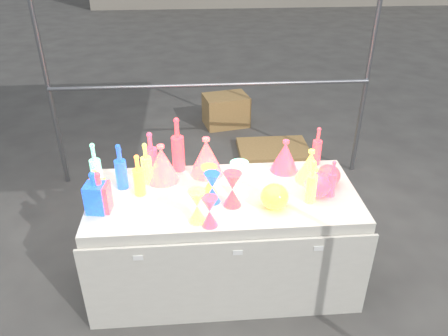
{
  "coord_description": "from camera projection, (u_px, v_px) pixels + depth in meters",
  "views": [
    {
      "loc": [
        -0.19,
        -2.45,
        2.37
      ],
      "look_at": [
        0.0,
        0.0,
        0.95
      ],
      "focal_mm": 35.0,
      "sensor_mm": 36.0,
      "label": 1
    }
  ],
  "objects": [
    {
      "name": "ground",
      "position": [
        224.0,
        276.0,
        3.31
      ],
      "size": [
        80.0,
        80.0,
        0.0
      ],
      "primitive_type": "plane",
      "color": "#5D5B56",
      "rests_on": "ground"
    },
    {
      "name": "display_table",
      "position": [
        224.0,
        238.0,
        3.12
      ],
      "size": [
        1.84,
        0.83,
        0.75
      ],
      "color": "silver",
      "rests_on": "ground"
    },
    {
      "name": "cardboard_box_closed",
      "position": [
        226.0,
        110.0,
        5.62
      ],
      "size": [
        0.62,
        0.5,
        0.4
      ],
      "primitive_type": "cube",
      "rotation": [
        0.0,
        0.0,
        0.21
      ],
      "color": "#AE854E",
      "rests_on": "ground"
    },
    {
      "name": "cardboard_box_flat",
      "position": [
        273.0,
        150.0,
        5.03
      ],
      "size": [
        0.81,
        0.58,
        0.07
      ],
      "primitive_type": "cube",
      "rotation": [
        0.0,
        0.0,
        0.0
      ],
      "color": "#AE854E",
      "rests_on": "ground"
    },
    {
      "name": "bottle_1",
      "position": [
        121.0,
        167.0,
        2.96
      ],
      "size": [
        0.07,
        0.07,
        0.29
      ],
      "primitive_type": null,
      "rotation": [
        0.0,
        0.0,
        0.04
      ],
      "color": "#177E43",
      "rests_on": "display_table"
    },
    {
      "name": "bottle_2",
      "position": [
        178.0,
        144.0,
        3.11
      ],
      "size": [
        0.11,
        0.11,
        0.41
      ],
      "primitive_type": null,
      "rotation": [
        0.0,
        0.0,
        0.25
      ],
      "color": "orange",
      "rests_on": "display_table"
    },
    {
      "name": "bottle_3",
      "position": [
        151.0,
        154.0,
        3.06
      ],
      "size": [
        0.1,
        0.1,
        0.34
      ],
      "primitive_type": null,
      "rotation": [
        0.0,
        0.0,
        -0.15
      ],
      "color": "#1D23AA",
      "rests_on": "display_table"
    },
    {
      "name": "bottle_4",
      "position": [
        146.0,
        163.0,
        2.99
      ],
      "size": [
        0.09,
        0.09,
        0.31
      ],
      "primitive_type": null,
      "rotation": [
        0.0,
        0.0,
        0.2
      ],
      "color": "#136C7C",
      "rests_on": "display_table"
    },
    {
      "name": "bottle_5",
      "position": [
        96.0,
        166.0,
        2.91
      ],
      "size": [
        0.1,
        0.1,
        0.35
      ],
      "primitive_type": null,
      "rotation": [
        0.0,
        0.0,
        0.34
      ],
      "color": "#D32A6B",
      "rests_on": "display_table"
    },
    {
      "name": "bottle_6",
      "position": [
        138.0,
        175.0,
        2.86
      ],
      "size": [
        0.09,
        0.09,
        0.3
      ],
      "primitive_type": null,
      "rotation": [
        0.0,
        0.0,
        0.14
      ],
      "color": "#D81442",
      "rests_on": "display_table"
    },
    {
      "name": "bottle_7",
      "position": [
        120.0,
        166.0,
        2.92
      ],
      "size": [
        0.1,
        0.1,
        0.33
      ],
      "primitive_type": null,
      "rotation": [
        0.0,
        0.0,
        -0.32
      ],
      "color": "#177E43",
      "rests_on": "display_table"
    },
    {
      "name": "decanter_0",
      "position": [
        97.0,
        188.0,
        2.75
      ],
      "size": [
        0.11,
        0.11,
        0.26
      ],
      "primitive_type": null,
      "rotation": [
        0.0,
        0.0,
        -0.01
      ],
      "color": "#D81442",
      "rests_on": "display_table"
    },
    {
      "name": "decanter_1",
      "position": [
        100.0,
        191.0,
        2.71
      ],
      "size": [
        0.12,
        0.12,
        0.28
      ],
      "primitive_type": null,
      "rotation": [
        0.0,
        0.0,
        -0.09
      ],
      "color": "orange",
      "rests_on": "display_table"
    },
    {
      "name": "decanter_2",
      "position": [
        95.0,
        192.0,
        2.7
      ],
      "size": [
        0.14,
        0.14,
        0.28
      ],
      "primitive_type": null,
      "rotation": [
        0.0,
        0.0,
        -0.15
      ],
      "color": "#177E43",
      "rests_on": "display_table"
    },
    {
      "name": "hourglass_0",
      "position": [
        232.0,
        189.0,
        2.77
      ],
      "size": [
        0.13,
        0.13,
        0.24
      ],
      "primitive_type": null,
      "rotation": [
        0.0,
        0.0,
        -0.08
      ],
      "color": "orange",
      "rests_on": "display_table"
    },
    {
      "name": "hourglass_1",
      "position": [
        210.0,
        212.0,
        2.59
      ],
      "size": [
        0.11,
        0.11,
        0.2
      ],
      "primitive_type": null,
      "rotation": [
        0.0,
        0.0,
        -0.13
      ],
      "color": "#1D23AA",
      "rests_on": "display_table"
    },
    {
      "name": "hourglass_2",
      "position": [
        197.0,
        206.0,
        2.62
      ],
      "size": [
        0.11,
        0.11,
        0.22
      ],
      "primitive_type": null,
      "rotation": [
        0.0,
        0.0,
        0.04
      ],
      "color": "#136C7C",
      "rests_on": "display_table"
    },
    {
      "name": "hourglass_3",
      "position": [
        239.0,
        179.0,
        2.87
      ],
      "size": [
        0.15,
        0.15,
        0.25
      ],
      "primitive_type": null,
      "rotation": [
        0.0,
        0.0,
        -0.22
      ],
      "color": "#D32A6B",
      "rests_on": "display_table"
    },
    {
      "name": "hourglass_4",
      "position": [
        209.0,
        181.0,
        2.88
      ],
      "size": [
        0.14,
        0.14,
        0.21
      ],
      "primitive_type": null,
      "rotation": [
        0.0,
        0.0,
        0.35
      ],
      "color": "#D81442",
      "rests_on": "display_table"
    },
    {
      "name": "hourglass_5",
      "position": [
        212.0,
        188.0,
        2.8
      ],
      "size": [
        0.12,
        0.12,
        0.21
      ],
      "primitive_type": null,
      "rotation": [
        0.0,
        0.0,
        -0.14
      ],
      "color": "#177E43",
      "rests_on": "display_table"
    },
    {
      "name": "globe_0",
      "position": [
        274.0,
        198.0,
        2.77
      ],
      "size": [
        0.22,
        0.22,
        0.14
      ],
      "primitive_type": null,
      "rotation": [
        0.0,
        0.0,
        -0.27
      ],
      "color": "#D81442",
      "rests_on": "display_table"
    },
    {
      "name": "globe_2",
      "position": [
        328.0,
        176.0,
        3.01
      ],
      "size": [
        0.19,
        0.19,
        0.13
      ],
      "primitive_type": null,
      "rotation": [
        0.0,
        0.0,
        0.17
      ],
      "color": "orange",
      "rests_on": "display_table"
    },
    {
      "name": "globe_3",
      "position": [
        317.0,
        186.0,
        2.89
      ],
      "size": [
        0.21,
        0.21,
        0.14
      ],
      "primitive_type": null,
      "rotation": [
        0.0,
        0.0,
        0.18
      ],
      "color": "#1D23AA",
      "rests_on": "display_table"
    },
    {
      "name": "lampshade_0",
      "position": [
        162.0,
        163.0,
        3.02
      ],
      "size": [
        0.31,
        0.31,
        0.27
      ],
      "primitive_type": null,
      "rotation": [
        0.0,
        0.0,
        -0.42
      ],
      "color": "yellow",
      "rests_on": "display_table"
    },
    {
      "name": "lampshade_1",
      "position": [
        206.0,
        156.0,
        3.1
      ],
      "size": [
        0.29,
        0.29,
        0.28
      ],
      "primitive_type": null,
      "rotation": [
        0.0,
        0.0,
        0.21
      ],
      "color": "yellow",
      "rests_on": "display_table"
    },
    {
      "name": "lampshade_2",
      "position": [
        285.0,
        156.0,
        3.15
      ],
      "size": [
        0.2,
        0.2,
        0.24
      ],
      "primitive_type": null,
      "rotation": [
        0.0,
        0.0,
        -0.0
      ],
      "color": "#1D23AA",
      "rests_on": "display_table"
    },
    {
      "name": "lampshade_3",
      "position": [
        310.0,
        165.0,
        3.03
      ],
      "size": [
        0.21,
        0.21,
        0.24
      ],
      "primitive_type": null,
      "rotation": [
        0.0,
        0.0,
        0.06
      ],
      "color": "#136C7C",
      "rests_on": "display_table"
    },
    {
      "name": "bottle_9",
      "position": [
        317.0,
        146.0,
        3.22
      ],
      "size": [
        0.08,
        0.08,
        0.3
      ],
      "primitive_type": null,
      "rotation": [
        0.0,
        0.0,
        -0.32
      ],
      "color": "orange",
      "rests_on": "display_table"
    },
    {
      "name": "bottle_10",
      "position": [
        332.0,
        179.0,
        2.86
      ],
      "size": [
        0.07,
        0.07,
        0.26
      ],
      "primitive_type": null,
      "rotation": [
        0.0,
        0.0,
        0.16
      ],
      "color": "#1D23AA",
      "rests_on": "display_table"
    },
    {
      "name": "bottle_11",
      "position": [
        312.0,
        181.0,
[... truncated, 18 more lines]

